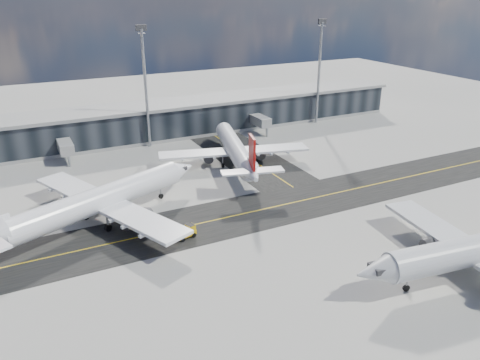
{
  "coord_description": "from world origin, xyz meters",
  "views": [
    {
      "loc": [
        -29.38,
        -61.42,
        36.66
      ],
      "look_at": [
        4.82,
        7.3,
        5.0
      ],
      "focal_mm": 35.0,
      "sensor_mm": 36.0,
      "label": 1
    }
  ],
  "objects_px": {
    "airliner_af": "(96,201)",
    "airliner_redtail": "(236,150)",
    "baggage_tug": "(187,232)",
    "service_van": "(224,151)"
  },
  "relations": [
    {
      "from": "baggage_tug",
      "to": "service_van",
      "type": "xyz_separation_m",
      "value": [
        21.98,
        33.96,
        -0.32
      ]
    },
    {
      "from": "airliner_redtail",
      "to": "service_van",
      "type": "height_order",
      "value": "airliner_redtail"
    },
    {
      "from": "airliner_af",
      "to": "airliner_redtail",
      "type": "height_order",
      "value": "airliner_af"
    },
    {
      "from": "airliner_af",
      "to": "service_van",
      "type": "bearing_deg",
      "value": 101.49
    },
    {
      "from": "service_van",
      "to": "airliner_redtail",
      "type": "bearing_deg",
      "value": -93.76
    },
    {
      "from": "baggage_tug",
      "to": "service_van",
      "type": "distance_m",
      "value": 40.45
    },
    {
      "from": "airliner_af",
      "to": "airliner_redtail",
      "type": "bearing_deg",
      "value": 91.05
    },
    {
      "from": "airliner_redtail",
      "to": "airliner_af",
      "type": "bearing_deg",
      "value": -140.93
    },
    {
      "from": "baggage_tug",
      "to": "service_van",
      "type": "height_order",
      "value": "baggage_tug"
    },
    {
      "from": "baggage_tug",
      "to": "airliner_af",
      "type": "bearing_deg",
      "value": -148.3
    }
  ]
}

